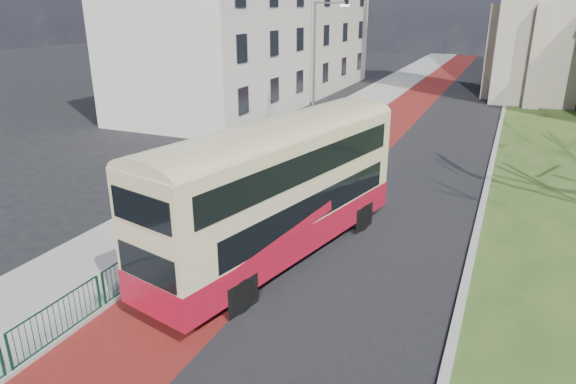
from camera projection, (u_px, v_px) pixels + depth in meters
The scene contains 11 objects.
ground at pixel (234, 295), 14.91m from camera, with size 160.00×160.00×0.00m, color black.
road_carriageway at pixel (415, 141), 31.54m from camera, with size 9.00×120.00×0.01m, color black.
bus_lane at pixel (372, 137), 32.55m from camera, with size 3.40×120.00×0.01m, color #591414.
pavement_west at pixel (316, 131), 33.97m from camera, with size 4.00×120.00×0.12m, color gray.
kerb_west at pixel (345, 134), 33.21m from camera, with size 0.25×120.00×0.13m, color #999993.
kerb_east at pixel (497, 141), 31.50m from camera, with size 0.25×80.00×0.13m, color #999993.
pedestrian_railing at pixel (217, 214), 19.27m from camera, with size 0.07×24.00×1.12m.
street_block_near at pixel (211, 25), 36.85m from camera, with size 10.30×14.30×13.00m.
street_block_far at pixel (297, 27), 50.86m from camera, with size 10.30×16.30×11.50m.
streetlamp at pixel (316, 64), 30.44m from camera, with size 2.13×0.18×8.00m.
bus at pixel (279, 186), 16.30m from camera, with size 4.77×10.87×4.43m.
Camera 1 is at (6.64, -11.24, 7.97)m, focal length 32.00 mm.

